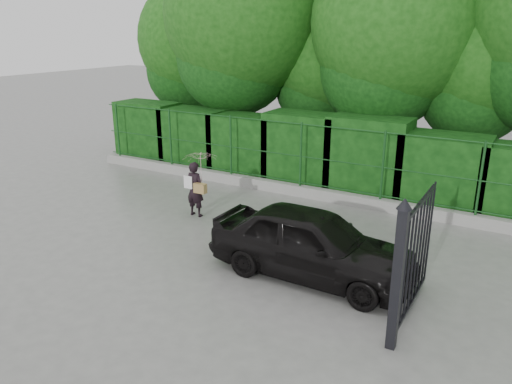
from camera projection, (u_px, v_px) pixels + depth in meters
The scene contains 8 objects.
ground at pixel (192, 251), 10.63m from camera, with size 80.00×80.00×0.00m, color gray.
kerb at pixel (287, 188), 14.28m from camera, with size 14.00×0.25×0.30m, color #9E9E99.
fence at pixel (295, 154), 13.84m from camera, with size 14.13×0.06×1.80m.
hedge at pixel (301, 152), 14.85m from camera, with size 14.20×1.20×2.23m.
trees at pixel (372, 24), 14.98m from camera, with size 17.10×6.15×8.08m.
gate at pixel (406, 263), 7.47m from camera, with size 0.22×2.33×2.36m.
woman at pixel (199, 174), 12.30m from camera, with size 0.84×0.86×1.66m.
car at pixel (312, 243), 9.41m from camera, with size 1.59×3.95×1.35m, color black.
Camera 1 is at (6.04, -7.70, 4.55)m, focal length 35.00 mm.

